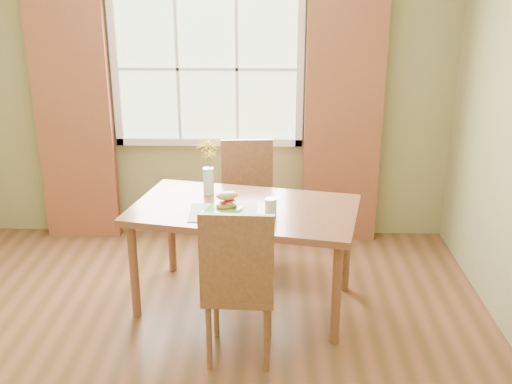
{
  "coord_description": "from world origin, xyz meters",
  "views": [
    {
      "loc": [
        0.56,
        -3.2,
        2.24
      ],
      "look_at": [
        0.45,
        0.58,
        0.87
      ],
      "focal_mm": 42.0,
      "sensor_mm": 36.0,
      "label": 1
    }
  ],
  "objects_px": {
    "dining_table": "(244,217)",
    "flower_vase": "(208,162)",
    "chair_far": "(248,197)",
    "water_glass": "(271,208)",
    "chair_near": "(238,280)",
    "croissant_sandwich": "(227,200)"
  },
  "relations": [
    {
      "from": "chair_near",
      "to": "flower_vase",
      "type": "height_order",
      "value": "flower_vase"
    },
    {
      "from": "chair_near",
      "to": "croissant_sandwich",
      "type": "distance_m",
      "value": 0.7
    },
    {
      "from": "chair_far",
      "to": "croissant_sandwich",
      "type": "bearing_deg",
      "value": -102.68
    },
    {
      "from": "chair_far",
      "to": "croissant_sandwich",
      "type": "relative_size",
      "value": 5.47
    },
    {
      "from": "chair_far",
      "to": "water_glass",
      "type": "xyz_separation_m",
      "value": [
        0.19,
        -0.86,
        0.25
      ]
    },
    {
      "from": "chair_near",
      "to": "croissant_sandwich",
      "type": "xyz_separation_m",
      "value": [
        -0.11,
        0.64,
        0.26
      ]
    },
    {
      "from": "chair_near",
      "to": "flower_vase",
      "type": "distance_m",
      "value": 1.08
    },
    {
      "from": "chair_near",
      "to": "flower_vase",
      "type": "bearing_deg",
      "value": 107.41
    },
    {
      "from": "dining_table",
      "to": "flower_vase",
      "type": "distance_m",
      "value": 0.48
    },
    {
      "from": "croissant_sandwich",
      "to": "flower_vase",
      "type": "bearing_deg",
      "value": 95.31
    },
    {
      "from": "water_glass",
      "to": "flower_vase",
      "type": "height_order",
      "value": "flower_vase"
    },
    {
      "from": "chair_far",
      "to": "flower_vase",
      "type": "height_order",
      "value": "flower_vase"
    },
    {
      "from": "croissant_sandwich",
      "to": "water_glass",
      "type": "bearing_deg",
      "value": -36.76
    },
    {
      "from": "dining_table",
      "to": "chair_far",
      "type": "xyz_separation_m",
      "value": [
        -0.01,
        0.71,
        -0.12
      ]
    },
    {
      "from": "dining_table",
      "to": "chair_near",
      "type": "bearing_deg",
      "value": -78.59
    },
    {
      "from": "dining_table",
      "to": "water_glass",
      "type": "distance_m",
      "value": 0.27
    },
    {
      "from": "dining_table",
      "to": "chair_far",
      "type": "height_order",
      "value": "chair_far"
    },
    {
      "from": "dining_table",
      "to": "flower_vase",
      "type": "relative_size",
      "value": 4.11
    },
    {
      "from": "water_glass",
      "to": "chair_near",
      "type": "bearing_deg",
      "value": -108.35
    },
    {
      "from": "water_glass",
      "to": "dining_table",
      "type": "bearing_deg",
      "value": 140.08
    },
    {
      "from": "chair_near",
      "to": "water_glass",
      "type": "height_order",
      "value": "chair_near"
    },
    {
      "from": "croissant_sandwich",
      "to": "chair_far",
      "type": "bearing_deg",
      "value": 61.27
    }
  ]
}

